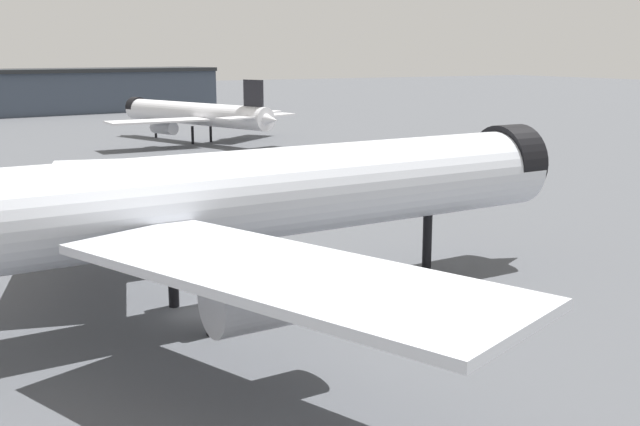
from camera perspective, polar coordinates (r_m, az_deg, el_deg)
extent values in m
plane|color=#4C4F54|center=(58.14, -9.39, -7.34)|extent=(900.00, 900.00, 0.00)
cylinder|color=silver|center=(55.68, -6.95, 1.13)|extent=(59.10, 9.78, 6.68)
cone|color=silver|center=(72.93, 14.50, 3.37)|extent=(7.69, 6.93, 6.55)
cylinder|color=black|center=(71.90, 13.78, 3.69)|extent=(3.36, 6.90, 6.75)
cube|color=silver|center=(69.65, -16.16, 2.20)|extent=(15.93, 28.00, 0.53)
cylinder|color=#B7BAC1|center=(67.44, -14.16, 0.10)|extent=(8.42, 4.10, 3.67)
cube|color=silver|center=(39.47, -2.69, -4.49)|extent=(18.29, 28.09, 0.53)
cylinder|color=#B7BAC1|center=(43.42, -3.09, -6.01)|extent=(8.42, 4.10, 3.67)
cylinder|color=black|center=(66.93, 7.94, -2.35)|extent=(0.80, 0.80, 5.35)
cylinder|color=black|center=(59.11, -10.85, -4.36)|extent=(0.80, 0.80, 5.35)
cylinder|color=black|center=(52.89, -8.07, -6.20)|extent=(0.80, 0.80, 5.35)
cylinder|color=white|center=(167.34, -9.28, 7.28)|extent=(18.90, 42.80, 4.72)
cone|color=white|center=(184.79, -13.60, 7.52)|extent=(6.08, 6.43, 4.63)
cone|color=white|center=(151.03, -4.01, 6.93)|extent=(6.26, 7.27, 4.48)
cylinder|color=black|center=(184.00, -13.43, 7.62)|extent=(5.20, 3.58, 4.77)
cube|color=white|center=(157.30, -11.97, 6.68)|extent=(19.82, 7.44, 0.38)
cylinder|color=#B7BAC1|center=(159.68, -11.48, 6.22)|extent=(4.47, 6.63, 2.60)
cube|color=white|center=(172.80, -5.40, 7.32)|extent=(19.88, 17.48, 0.38)
cylinder|color=#B7BAC1|center=(172.11, -6.21, 6.77)|extent=(4.47, 6.63, 2.60)
cube|color=black|center=(153.28, -4.96, 8.40)|extent=(2.18, 5.11, 7.55)
cube|color=white|center=(149.41, -6.14, 7.02)|extent=(8.72, 6.31, 0.28)
cube|color=white|center=(156.43, -3.34, 7.28)|extent=(8.72, 6.31, 0.28)
cylinder|color=black|center=(178.75, -12.08, 6.09)|extent=(0.57, 0.57, 3.78)
cylinder|color=black|center=(164.48, -9.43, 5.71)|extent=(0.57, 0.57, 3.78)
cylinder|color=black|center=(167.61, -8.10, 5.87)|extent=(0.57, 0.57, 3.78)
cube|color=black|center=(94.79, -0.32, 0.69)|extent=(5.58, 5.44, 0.35)
cube|color=silver|center=(96.15, -0.02, 1.44)|extent=(3.18, 3.18, 1.60)
cube|color=#1E2D38|center=(97.02, 0.16, 1.72)|extent=(1.38, 1.46, 0.80)
cube|color=silver|center=(93.63, -0.51, 1.34)|extent=(3.98, 3.94, 2.20)
cylinder|color=black|center=(96.98, -0.61, 0.83)|extent=(0.85, 0.82, 0.90)
cylinder|color=black|center=(96.28, 0.69, 0.75)|extent=(0.85, 0.82, 0.90)
cylinder|color=black|center=(93.40, -1.36, 0.41)|extent=(0.85, 0.82, 0.90)
cylinder|color=black|center=(92.68, -0.02, 0.32)|extent=(0.85, 0.82, 0.90)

